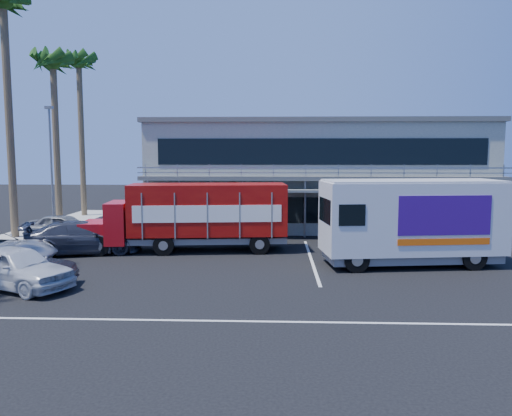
{
  "coord_description": "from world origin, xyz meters",
  "views": [
    {
      "loc": [
        0.28,
        -20.68,
        5.08
      ],
      "look_at": [
        -0.74,
        4.75,
        2.3
      ],
      "focal_mm": 35.0,
      "sensor_mm": 36.0,
      "label": 1
    }
  ],
  "objects_px": {
    "parked_car_a": "(16,267)",
    "red_truck": "(194,214)",
    "white_van": "(411,220)",
    "parked_car_b": "(18,270)"
  },
  "relations": [
    {
      "from": "white_van",
      "to": "red_truck",
      "type": "bearing_deg",
      "value": 157.11
    },
    {
      "from": "parked_car_b",
      "to": "red_truck",
      "type": "bearing_deg",
      "value": -46.66
    },
    {
      "from": "parked_car_a",
      "to": "parked_car_b",
      "type": "xyz_separation_m",
      "value": [
        0.0,
        0.13,
        -0.13
      ]
    },
    {
      "from": "parked_car_a",
      "to": "red_truck",
      "type": "bearing_deg",
      "value": -12.57
    },
    {
      "from": "red_truck",
      "to": "white_van",
      "type": "distance_m",
      "value": 10.79
    },
    {
      "from": "red_truck",
      "to": "parked_car_a",
      "type": "bearing_deg",
      "value": -132.12
    },
    {
      "from": "white_van",
      "to": "parked_car_a",
      "type": "height_order",
      "value": "white_van"
    },
    {
      "from": "white_van",
      "to": "parked_car_b",
      "type": "bearing_deg",
      "value": -171.37
    },
    {
      "from": "parked_car_a",
      "to": "parked_car_b",
      "type": "height_order",
      "value": "parked_car_a"
    },
    {
      "from": "white_van",
      "to": "parked_car_b",
      "type": "relative_size",
      "value": 1.98
    }
  ]
}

